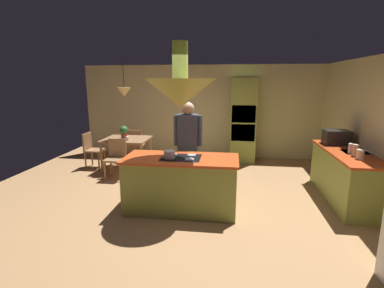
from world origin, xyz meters
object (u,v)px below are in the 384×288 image
Objects in this scene: chair_by_back_wall at (136,143)px; kitchen_island at (181,184)px; canister_sugar at (356,150)px; dining_table at (127,142)px; person_at_island at (188,142)px; cup_on_table at (127,139)px; microwave_on_counter at (336,137)px; canister_flour at (360,154)px; chair_facing_island at (116,156)px; canister_tea at (351,149)px; oven_tower at (243,120)px; chair_at_corner at (91,148)px; cooking_pot_on_cooktop at (170,154)px; potted_plant_on_table at (124,131)px.

kitchen_island is at bearing 121.41° from chair_by_back_wall.
kitchen_island is 2.93m from canister_sugar.
person_at_island is (1.71, -1.40, 0.35)m from dining_table.
cup_on_table is at bearing 96.73° from chair_by_back_wall.
chair_by_back_wall is 4.77m from microwave_on_counter.
person_at_island reaches higher than dining_table.
microwave_on_counter reaches higher than canister_flour.
canister_flour is at bearing 5.88° from kitchen_island.
person_at_island is 2.01× the size of chair_facing_island.
canister_tea is at bearing -15.34° from cup_on_table.
microwave_on_counter is (1.74, -1.83, -0.06)m from oven_tower.
chair_facing_island is 1.14m from chair_at_corner.
canister_flour is 0.36m from canister_tea.
oven_tower is at bearing 122.13° from canister_sugar.
chair_facing_island is at bearing 168.26° from canister_sugar.
canister_flour is (4.43, -1.58, 0.17)m from cup_on_table.
oven_tower is at bearing 69.52° from cooking_pot_on_cooktop.
chair_by_back_wall is at bearing 121.41° from kitchen_island.
kitchen_island is 0.85× the size of oven_tower.
canister_tea is (2.83, -0.05, -0.02)m from person_at_island.
chair_facing_island is at bearing -126.80° from chair_at_corner.
dining_table is at bearing 115.03° from cup_on_table.
kitchen_island is 3.26m from chair_by_back_wall.
cup_on_table is (-1.59, 1.87, 0.35)m from kitchen_island.
canister_sugar is at bearing -106.61° from chair_at_corner.
canister_flour is 0.34× the size of microwave_on_counter.
chair_facing_island is at bearing -103.43° from cup_on_table.
canister_sugar is at bearing 11.36° from cooking_pot_on_cooktop.
dining_table is 1.23× the size of chair_by_back_wall.
chair_facing_island is 4.83× the size of cooking_pot_on_cooktop.
kitchen_island is at bearing -49.57° from cup_on_table.
person_at_island reaches higher than chair_at_corner.
potted_plant_on_table reaches higher than cooking_pot_on_cooktop.
microwave_on_counter reaches higher than canister_tea.
chair_facing_island is 2.90× the size of potted_plant_on_table.
dining_table is 0.93m from chair_at_corner.
oven_tower is (1.10, 3.24, 0.64)m from kitchen_island.
chair_facing_island is 0.55m from cup_on_table.
canister_sugar is (2.84, 0.47, 0.55)m from kitchen_island.
microwave_on_counter is at bearing -97.22° from chair_at_corner.
oven_tower is at bearing 66.80° from person_at_island.
person_at_island is 19.41× the size of cup_on_table.
person_at_island is 2.74m from chair_by_back_wall.
chair_by_back_wall is at bearing -53.20° from chair_at_corner.
person_at_island is at bearing -118.01° from chair_at_corner.
oven_tower is 2.90m from chair_by_back_wall.
chair_at_corner is at bearing 163.39° from canister_sugar.
cup_on_table is 4.71m from canister_flour.
kitchen_island is 6.19× the size of potted_plant_on_table.
microwave_on_counter is at bearing -8.86° from potted_plant_on_table.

